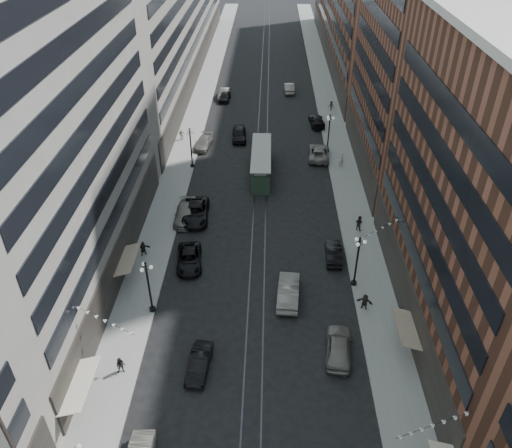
# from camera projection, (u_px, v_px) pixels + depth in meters

# --- Properties ---
(ground) EXTENTS (220.00, 220.00, 0.00)m
(ground) POSITION_uv_depth(u_px,v_px,m) (262.00, 151.00, 70.62)
(ground) COLOR black
(ground) RESTS_ON ground
(sidewalk_west) EXTENTS (4.00, 180.00, 0.15)m
(sidewalk_west) POSITION_uv_depth(u_px,v_px,m) (194.00, 122.00, 79.03)
(sidewalk_west) COLOR gray
(sidewalk_west) RESTS_ON ground
(sidewalk_east) EXTENTS (4.00, 180.00, 0.15)m
(sidewalk_east) POSITION_uv_depth(u_px,v_px,m) (333.00, 123.00, 78.54)
(sidewalk_east) COLOR gray
(sidewalk_east) RESTS_ON ground
(rail_west) EXTENTS (0.12, 180.00, 0.02)m
(rail_west) POSITION_uv_depth(u_px,v_px,m) (259.00, 123.00, 78.84)
(rail_west) COLOR #2D2D33
(rail_west) RESTS_ON ground
(rail_east) EXTENTS (0.12, 180.00, 0.02)m
(rail_east) POSITION_uv_depth(u_px,v_px,m) (267.00, 123.00, 78.81)
(rail_east) COLOR #2D2D33
(rail_east) RESTS_ON ground
(building_west_mid) EXTENTS (8.00, 36.00, 28.00)m
(building_west_mid) POSITION_uv_depth(u_px,v_px,m) (50.00, 143.00, 40.85)
(building_west_mid) COLOR gray
(building_west_mid) RESTS_ON ground
(building_west_far) EXTENTS (8.00, 90.00, 26.00)m
(building_west_far) POSITION_uv_depth(u_px,v_px,m) (175.00, 1.00, 93.13)
(building_west_far) COLOR gray
(building_west_far) RESTS_ON ground
(building_east_mid) EXTENTS (8.00, 30.00, 24.00)m
(building_east_mid) POSITION_uv_depth(u_px,v_px,m) (483.00, 202.00, 37.12)
(building_east_mid) COLOR brown
(building_east_mid) RESTS_ON ground
(lamppost_sw_far) EXTENTS (1.03, 1.14, 5.52)m
(lamppost_sw_far) POSITION_uv_depth(u_px,v_px,m) (149.00, 285.00, 42.79)
(lamppost_sw_far) COLOR black
(lamppost_sw_far) RESTS_ON sidewalk_west
(lamppost_sw_mid) EXTENTS (1.03, 1.14, 5.52)m
(lamppost_sw_mid) POSITION_uv_depth(u_px,v_px,m) (191.00, 146.00, 64.95)
(lamppost_sw_mid) COLOR black
(lamppost_sw_mid) RESTS_ON sidewalk_west
(lamppost_se_far) EXTENTS (1.03, 1.14, 5.52)m
(lamppost_se_far) POSITION_uv_depth(u_px,v_px,m) (357.00, 260.00, 45.66)
(lamppost_se_far) COLOR black
(lamppost_se_far) RESTS_ON sidewalk_east
(lamppost_se_mid) EXTENTS (1.03, 1.14, 5.52)m
(lamppost_se_mid) POSITION_uv_depth(u_px,v_px,m) (329.00, 132.00, 68.65)
(lamppost_se_mid) COLOR black
(lamppost_se_mid) RESTS_ON sidewalk_east
(streetcar) EXTENTS (2.49, 11.25, 3.11)m
(streetcar) POSITION_uv_depth(u_px,v_px,m) (261.00, 163.00, 64.62)
(streetcar) COLOR #263C29
(streetcar) RESTS_ON ground
(car_2) EXTENTS (3.00, 5.44, 1.44)m
(car_2) POSITION_uv_depth(u_px,v_px,m) (189.00, 259.00, 49.57)
(car_2) COLOR black
(car_2) RESTS_ON ground
(car_4) EXTENTS (2.55, 5.18, 1.70)m
(car_4) POSITION_uv_depth(u_px,v_px,m) (338.00, 347.00, 40.12)
(car_4) COLOR slate
(car_4) RESTS_ON ground
(car_5) EXTENTS (1.90, 4.44, 1.42)m
(car_5) POSITION_uv_depth(u_px,v_px,m) (199.00, 363.00, 38.92)
(car_5) COLOR black
(car_5) RESTS_ON ground
(pedestrian_2) EXTENTS (0.76, 0.44, 1.53)m
(pedestrian_2) POSITION_uv_depth(u_px,v_px,m) (121.00, 365.00, 38.48)
(pedestrian_2) COLOR black
(pedestrian_2) RESTS_ON sidewalk_west
(car_7) EXTENTS (3.06, 6.18, 1.69)m
(car_7) POSITION_uv_depth(u_px,v_px,m) (196.00, 212.00, 56.28)
(car_7) COLOR black
(car_7) RESTS_ON ground
(car_8) EXTENTS (2.67, 5.17, 1.43)m
(car_8) POSITION_uv_depth(u_px,v_px,m) (203.00, 143.00, 71.25)
(car_8) COLOR #66625A
(car_8) RESTS_ON ground
(car_9) EXTENTS (1.99, 4.36, 1.45)m
(car_9) POSITION_uv_depth(u_px,v_px,m) (225.00, 97.00, 86.36)
(car_9) COLOR black
(car_9) RESTS_ON ground
(car_10) EXTENTS (1.72, 4.42, 1.43)m
(car_10) POSITION_uv_depth(u_px,v_px,m) (334.00, 253.00, 50.36)
(car_10) COLOR black
(car_10) RESTS_ON ground
(car_11) EXTENTS (3.19, 6.04, 1.62)m
(car_11) POSITION_uv_depth(u_px,v_px,m) (319.00, 152.00, 68.58)
(car_11) COLOR slate
(car_11) RESTS_ON ground
(car_12) EXTENTS (2.41, 5.29, 1.50)m
(car_12) POSITION_uv_depth(u_px,v_px,m) (317.00, 121.00, 77.72)
(car_12) COLOR black
(car_12) RESTS_ON ground
(car_13) EXTENTS (2.33, 5.23, 1.75)m
(car_13) POSITION_uv_depth(u_px,v_px,m) (239.00, 134.00, 73.38)
(car_13) COLOR black
(car_13) RESTS_ON ground
(car_14) EXTENTS (1.81, 4.88, 1.59)m
(car_14) POSITION_uv_depth(u_px,v_px,m) (289.00, 88.00, 89.74)
(car_14) COLOR gray
(car_14) RESTS_ON ground
(pedestrian_5) EXTENTS (1.53, 1.02, 1.61)m
(pedestrian_5) POSITION_uv_depth(u_px,v_px,m) (143.00, 248.00, 50.60)
(pedestrian_5) COLOR black
(pedestrian_5) RESTS_ON sidewalk_west
(pedestrian_6) EXTENTS (1.04, 0.76, 1.62)m
(pedestrian_6) POSITION_uv_depth(u_px,v_px,m) (182.00, 134.00, 73.03)
(pedestrian_6) COLOR #B7B298
(pedestrian_6) RESTS_ON sidewalk_west
(pedestrian_7) EXTENTS (0.97, 0.90, 1.77)m
(pedestrian_7) POSITION_uv_depth(u_px,v_px,m) (359.00, 223.00, 54.19)
(pedestrian_7) COLOR black
(pedestrian_7) RESTS_ON sidewalk_east
(pedestrian_8) EXTENTS (0.73, 0.50, 1.93)m
(pedestrian_8) POSITION_uv_depth(u_px,v_px,m) (341.00, 159.00, 66.34)
(pedestrian_8) COLOR beige
(pedestrian_8) RESTS_ON sidewalk_east
(pedestrian_9) EXTENTS (1.11, 0.70, 1.60)m
(pedestrian_9) POSITION_uv_depth(u_px,v_px,m) (331.00, 106.00, 82.18)
(pedestrian_9) COLOR black
(pedestrian_9) RESTS_ON sidewalk_east
(car_extra_0) EXTENTS (1.95, 4.70, 1.51)m
(car_extra_0) POSITION_uv_depth(u_px,v_px,m) (224.00, 94.00, 87.46)
(car_extra_0) COLOR slate
(car_extra_0) RESTS_ON ground
(car_extra_1) EXTENTS (2.27, 5.54, 1.78)m
(car_extra_1) POSITION_uv_depth(u_px,v_px,m) (288.00, 291.00, 45.46)
(car_extra_1) COLOR slate
(car_extra_1) RESTS_ON ground
(car_extra_2) EXTENTS (2.19, 5.31, 1.54)m
(car_extra_2) POSITION_uv_depth(u_px,v_px,m) (185.00, 214.00, 56.13)
(car_extra_2) COLOR slate
(car_extra_2) RESTS_ON ground
(pedestrian_extra_0) EXTENTS (1.51, 0.89, 1.56)m
(pedestrian_extra_0) POSITION_uv_depth(u_px,v_px,m) (365.00, 302.00, 44.26)
(pedestrian_extra_0) COLOR black
(pedestrian_extra_0) RESTS_ON sidewalk_east
(pedestrian_extra_1) EXTENTS (0.50, 0.97, 1.60)m
(pedestrian_extra_1) POSITION_uv_depth(u_px,v_px,m) (400.00, 314.00, 42.93)
(pedestrian_extra_1) COLOR black
(pedestrian_extra_1) RESTS_ON sidewalk_east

